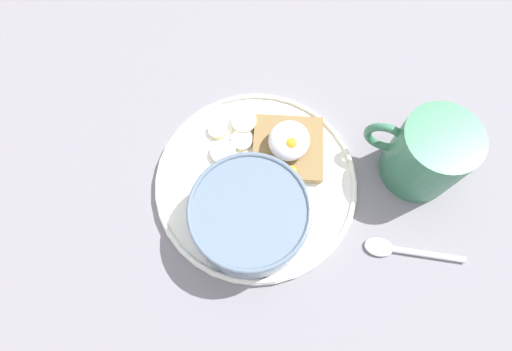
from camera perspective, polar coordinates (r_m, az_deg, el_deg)
name	(u,v)px	position (r cm, az deg, el deg)	size (l,w,h in cm)	color
ground_plane	(256,186)	(54.20, 0.00, -1.54)	(120.00, 120.00, 2.00)	gray
plate	(256,182)	(52.52, 0.00, -0.88)	(26.52, 26.52, 1.60)	white
oatmeal_bowl	(250,216)	(47.52, -0.91, -5.86)	(14.20, 14.20, 6.33)	slate
toast_slice	(288,148)	(53.56, 4.57, 3.94)	(11.90, 11.90, 1.31)	olive
poached_egg	(289,141)	(51.46, 4.78, 4.93)	(7.15, 5.46, 3.52)	white
banana_slice_front	(224,153)	(53.54, -4.66, 3.26)	(4.88, 4.88, 1.05)	beige
banana_slice_left	(218,130)	(55.17, -5.47, 6.49)	(2.99, 2.98, 0.96)	beige
banana_slice_back	(242,140)	(54.23, -1.98, 5.08)	(4.07, 4.05, 1.06)	beige
banana_slice_right	(244,122)	(55.18, -1.66, 7.61)	(4.67, 4.60, 1.72)	#EFE7C0
coffee_mug	(427,154)	(53.65, 23.26, 2.84)	(9.34, 13.05, 10.00)	#3A7958
spoon	(401,250)	(53.62, 20.05, -10.02)	(4.63, 12.37, 0.80)	silver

